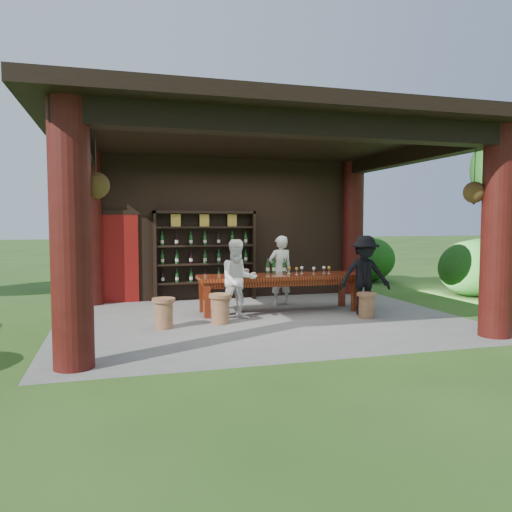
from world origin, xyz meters
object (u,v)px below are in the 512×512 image
object	(u,v)px
stool_near_right	(366,305)
stool_far_left	(164,312)
host	(280,270)
guest_man	(365,275)
wine_shelf	(205,256)
napkin_basket	(242,273)
stool_near_left	(220,308)
tasting_table	(279,280)
guest_woman	(238,280)

from	to	relation	value
stool_near_right	stool_far_left	bearing A→B (deg)	178.31
host	guest_man	xyz separation A→B (m)	(1.22, -1.52, 0.02)
wine_shelf	napkin_basket	size ratio (longest dim) A/B	9.00
host	guest_man	bearing A→B (deg)	121.49
stool_near_left	guest_man	world-z (taller)	guest_man
stool_far_left	host	xyz separation A→B (m)	(2.68, 1.74, 0.48)
tasting_table	host	bearing A→B (deg)	69.48
tasting_table	host	size ratio (longest dim) A/B	2.18
guest_man	napkin_basket	xyz separation A→B (m)	(-2.31, 0.66, 0.05)
stool_far_left	tasting_table	bearing A→B (deg)	22.26
stool_near_left	guest_woman	distance (m)	0.67
wine_shelf	guest_woman	world-z (taller)	wine_shelf
wine_shelf	host	xyz separation A→B (m)	(1.46, -1.09, -0.28)
tasting_table	stool_far_left	world-z (taller)	tasting_table
stool_near_right	stool_far_left	size ratio (longest dim) A/B	0.92
stool_near_left	napkin_basket	bearing A→B (deg)	51.96
stool_near_right	guest_man	bearing A→B (deg)	68.02
host	napkin_basket	size ratio (longest dim) A/B	5.81
tasting_table	guest_man	bearing A→B (deg)	-26.94
wine_shelf	stool_near_left	xyz separation A→B (m)	(-0.20, -2.70, -0.75)
host	napkin_basket	bearing A→B (deg)	31.05
stool_near_left	guest_man	xyz separation A→B (m)	(2.89, 0.08, 0.49)
stool_near_right	napkin_basket	size ratio (longest dim) A/B	1.83
stool_far_left	host	size ratio (longest dim) A/B	0.34
stool_near_left	napkin_basket	size ratio (longest dim) A/B	2.05
guest_woman	tasting_table	bearing A→B (deg)	27.21
stool_near_right	host	distance (m)	2.20
tasting_table	stool_near_right	distance (m)	1.80
wine_shelf	tasting_table	bearing A→B (deg)	-57.48
tasting_table	stool_far_left	distance (m)	2.61
stool_near_left	stool_near_right	xyz separation A→B (m)	(2.76, -0.24, -0.03)
wine_shelf	tasting_table	xyz separation A→B (m)	(1.18, -1.85, -0.40)
guest_woman	napkin_basket	size ratio (longest dim) A/B	5.73
tasting_table	stool_near_left	world-z (taller)	tasting_table
stool_far_left	stool_near_right	bearing A→B (deg)	-1.69
stool_far_left	napkin_basket	world-z (taller)	napkin_basket
stool_near_left	host	bearing A→B (deg)	43.87
wine_shelf	stool_far_left	size ratio (longest dim) A/B	4.51
tasting_table	guest_woman	bearing A→B (deg)	-150.49
tasting_table	stool_near_left	size ratio (longest dim) A/B	6.18
tasting_table	napkin_basket	size ratio (longest dim) A/B	12.65
stool_far_left	napkin_basket	size ratio (longest dim) A/B	2.00
host	guest_man	distance (m)	1.95
guest_woman	guest_man	size ratio (longest dim) A/B	0.96
guest_woman	host	bearing A→B (deg)	43.71
stool_far_left	napkin_basket	xyz separation A→B (m)	(1.59, 0.88, 0.55)
stool_near_left	stool_far_left	size ratio (longest dim) A/B	1.03
tasting_table	stool_near_right	xyz separation A→B (m)	(1.38, -1.09, -0.38)
stool_near_left	napkin_basket	distance (m)	1.09
wine_shelf	guest_man	distance (m)	3.76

